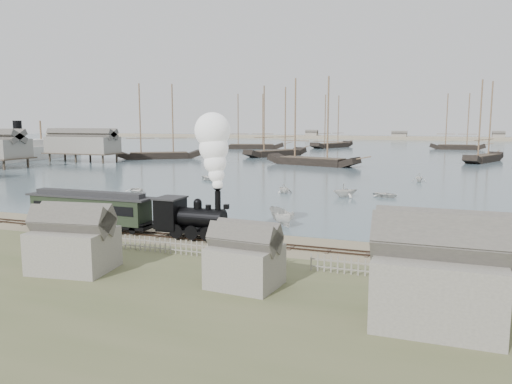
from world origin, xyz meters
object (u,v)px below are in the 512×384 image
(locomotive, at_px, (209,185))
(beached_dinghy, at_px, (258,232))
(steamship, at_px, (18,141))
(passenger_coach, at_px, (90,208))

(locomotive, distance_m, beached_dinghy, 6.26)
(beached_dinghy, relative_size, steamship, 0.08)
(steamship, bearing_deg, locomotive, -136.18)
(locomotive, bearing_deg, passenger_coach, 180.00)
(locomotive, relative_size, passenger_coach, 0.81)
(passenger_coach, bearing_deg, beached_dinghy, 10.99)
(locomotive, bearing_deg, steamship, 143.74)
(beached_dinghy, height_order, steamship, steamship)
(locomotive, distance_m, passenger_coach, 12.56)
(passenger_coach, bearing_deg, locomotive, 0.00)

